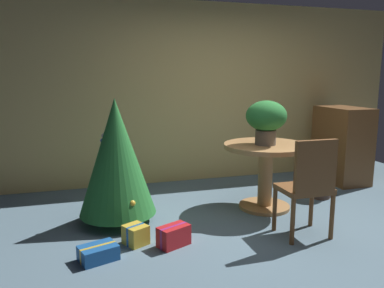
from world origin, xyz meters
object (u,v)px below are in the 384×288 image
wooden_cabinet (342,145)px  gift_box_red (174,236)px  flower_vase (266,118)px  potted_plant (321,179)px  gift_box_gold (136,235)px  wooden_chair_near (309,183)px  round_dining_table (266,164)px  gift_box_blue (98,253)px  holiday_tree (116,157)px

wooden_cabinet → gift_box_red: bearing=-153.7°
gift_box_red → flower_vase: bearing=27.9°
gift_box_red → potted_plant: 2.32m
gift_box_gold → gift_box_red: 0.36m
gift_box_gold → gift_box_red: bearing=-22.3°
wooden_chair_near → gift_box_gold: wooden_chair_near is taller
round_dining_table → gift_box_blue: 2.17m
round_dining_table → gift_box_gold: (-1.62, -0.55, -0.45)m
gift_box_gold → potted_plant: bearing=15.7°
gift_box_red → wooden_cabinet: bearing=26.3°
potted_plant → wooden_cabinet: bearing=38.6°
holiday_tree → gift_box_gold: size_ratio=5.01×
holiday_tree → gift_box_blue: (-0.25, -0.83, -0.65)m
wooden_chair_near → potted_plant: bearing=49.6°
round_dining_table → wooden_chair_near: wooden_chair_near is taller
holiday_tree → gift_box_gold: holiday_tree is taller
round_dining_table → wooden_cabinet: 1.79m
gift_box_red → potted_plant: potted_plant is taller
flower_vase → wooden_cabinet: (1.66, 0.77, -0.53)m
gift_box_red → potted_plant: (2.16, 0.84, 0.15)m
gift_box_blue → round_dining_table: bearing=21.5°
flower_vase → wooden_cabinet: bearing=25.0°
potted_plant → wooden_chair_near: bearing=-130.4°
round_dining_table → potted_plant: (0.87, 0.14, -0.30)m
potted_plant → gift_box_gold: bearing=-164.3°
wooden_cabinet → potted_plant: (-0.75, -0.60, -0.31)m
gift_box_red → gift_box_blue: bearing=-172.7°
gift_box_red → wooden_cabinet: 3.27m
wooden_chair_near → flower_vase: bearing=92.1°
wooden_chair_near → wooden_cabinet: 2.30m
gift_box_gold → potted_plant: size_ratio=0.58×
gift_box_blue → wooden_cabinet: (3.60, 1.52, 0.49)m
potted_plant → gift_box_blue: bearing=-162.0°
flower_vase → gift_box_blue: bearing=-158.9°
gift_box_gold → gift_box_blue: 0.42m
wooden_cabinet → gift_box_gold: bearing=-158.2°
round_dining_table → holiday_tree: holiday_tree is taller
gift_box_gold → wooden_cabinet: 3.52m
wooden_chair_near → gift_box_red: bearing=171.5°
wooden_chair_near → gift_box_blue: wooden_chair_near is taller
holiday_tree → gift_box_blue: size_ratio=3.66×
gift_box_gold → holiday_tree: bearing=99.4°
round_dining_table → holiday_tree: bearing=178.2°
wooden_chair_near → gift_box_blue: 2.03m
potted_plant → flower_vase: bearing=-169.1°
wooden_chair_near → wooden_cabinet: (1.62, 1.63, -0.00)m
wooden_chair_near → round_dining_table: bearing=90.0°
flower_vase → gift_box_gold: bearing=-161.7°
flower_vase → gift_box_gold: 1.94m
gift_box_blue → gift_box_gold: bearing=32.5°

